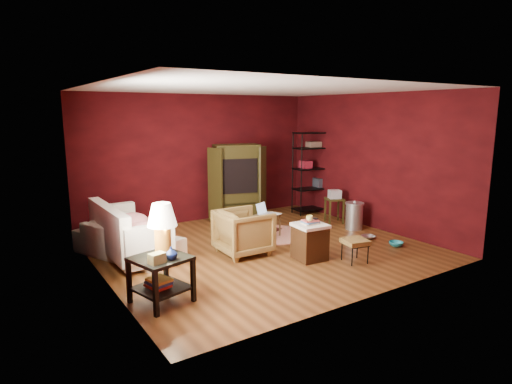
% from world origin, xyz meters
% --- Properties ---
extents(room, '(5.54, 5.04, 2.84)m').
position_xyz_m(room, '(-0.04, -0.01, 1.40)').
color(room, brown).
rests_on(room, ground).
extents(sofa, '(1.34, 2.03, 0.77)m').
position_xyz_m(sofa, '(-2.15, 0.87, 0.38)').
color(sofa, white).
rests_on(sofa, ground).
extents(armchair, '(0.79, 0.84, 0.85)m').
position_xyz_m(armchair, '(-0.43, -0.07, 0.42)').
color(armchair, black).
rests_on(armchair, ground).
extents(pet_bowl_steel, '(0.27, 0.13, 0.26)m').
position_xyz_m(pet_bowl_steel, '(2.05, -0.64, 0.13)').
color(pet_bowl_steel, '#B1B4B8').
rests_on(pet_bowl_steel, ground).
extents(pet_bowl_turquoise, '(0.26, 0.10, 0.25)m').
position_xyz_m(pet_bowl_turquoise, '(2.13, -1.24, 0.13)').
color(pet_bowl_turquoise, '#27A7B8').
rests_on(pet_bowl_turquoise, ground).
extents(vase, '(0.16, 0.17, 0.16)m').
position_xyz_m(vase, '(-2.24, -1.29, 0.69)').
color(vase, '#0C163F').
rests_on(vase, side_table).
extents(mug, '(0.13, 0.11, 0.11)m').
position_xyz_m(mug, '(0.29, -0.96, 0.73)').
color(mug, '#E7E471').
rests_on(mug, hamper).
extents(side_table, '(0.79, 0.79, 1.27)m').
position_xyz_m(side_table, '(-2.27, -1.06, 0.76)').
color(side_table, black).
rests_on(side_table, ground).
extents(sofa_cushions, '(0.85, 2.02, 0.84)m').
position_xyz_m(sofa_cushions, '(-2.18, 0.83, 0.41)').
color(sofa_cushions, white).
rests_on(sofa_cushions, sofa).
extents(hamper, '(0.53, 0.53, 0.70)m').
position_xyz_m(hamper, '(0.34, -0.91, 0.32)').
color(hamper, '#42230F').
rests_on(hamper, ground).
extents(footstool, '(0.44, 0.44, 0.38)m').
position_xyz_m(footstool, '(0.87, -1.42, 0.33)').
color(footstool, black).
rests_on(footstool, ground).
extents(rug_round, '(1.78, 1.78, 0.01)m').
position_xyz_m(rug_round, '(0.67, 0.59, 0.01)').
color(rug_round, '#F7E6CD').
rests_on(rug_round, ground).
extents(rug_oriental, '(1.56, 1.38, 0.01)m').
position_xyz_m(rug_oriental, '(0.26, 0.88, 0.02)').
color(rug_oriental, '#481613').
rests_on(rug_oriental, ground).
extents(laptop_desk, '(0.65, 0.58, 0.68)m').
position_xyz_m(laptop_desk, '(0.43, 0.49, 0.42)').
color(laptop_desk, brown).
rests_on(laptop_desk, ground).
extents(tv_armoire, '(1.29, 0.94, 1.71)m').
position_xyz_m(tv_armoire, '(0.70, 2.05, 0.89)').
color(tv_armoire, '#393010').
rests_on(tv_armoire, ground).
extents(wire_shelving, '(0.99, 0.52, 1.95)m').
position_xyz_m(wire_shelving, '(2.59, 1.64, 1.07)').
color(wire_shelving, black).
rests_on(wire_shelving, ground).
extents(small_stand, '(0.48, 0.48, 0.73)m').
position_xyz_m(small_stand, '(2.36, 0.65, 0.54)').
color(small_stand, '#393010').
rests_on(small_stand, ground).
extents(trash_can, '(0.46, 0.46, 0.61)m').
position_xyz_m(trash_can, '(2.33, 0.01, 0.29)').
color(trash_can, silver).
rests_on(trash_can, ground).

